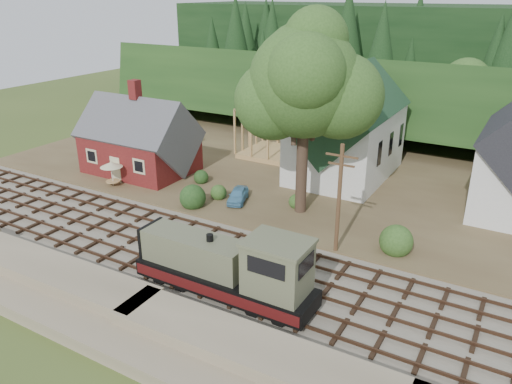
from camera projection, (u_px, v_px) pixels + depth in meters
The scene contains 16 objects.
ground at pixel (210, 261), 33.95m from camera, with size 140.00×140.00×0.00m, color #384C1E.
embankment at pixel (121, 329), 27.13m from camera, with size 64.00×5.00×1.60m, color #7F7259.
railroad_bed at pixel (210, 260), 33.92m from camera, with size 64.00×11.00×0.16m, color #726B5B.
village_flat at pixel (317, 179), 48.32m from camera, with size 64.00×26.00×0.30m, color brown.
hillside at pixel (388, 126), 67.61m from camera, with size 70.00×28.00×8.00m, color #1E3F19.
ridge at pixel (417, 104), 80.43m from camera, with size 80.00×20.00×12.00m, color black.
depot at pixel (140, 142), 48.98m from camera, with size 10.80×7.41×9.00m.
church at pixel (346, 127), 46.84m from camera, with size 8.40×15.17×13.00m.
timber_frame at pixel (282, 130), 53.14m from camera, with size 8.20×6.20×6.99m.
lattice_tower at pixel (307, 59), 55.40m from camera, with size 3.20×3.20×12.12m.
big_tree at pixel (307, 90), 37.17m from camera, with size 10.90×8.40×14.70m.
telegraph_pole_near at pixel (339, 198), 33.26m from camera, with size 2.20×0.28×8.00m.
locomotive at pixel (230, 269), 29.12m from camera, with size 11.22×2.80×4.51m.
car_blue at pixel (238, 195), 42.54m from camera, with size 1.39×3.45×1.17m, color #5B9DC4.
car_green at pixel (145, 155), 52.85m from camera, with size 1.14×3.28×1.08m, color #7BA572.
patio_set at pixel (111, 166), 45.54m from camera, with size 2.04×2.04×2.28m.
Camera 1 is at (17.57, -24.11, 17.15)m, focal length 35.00 mm.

